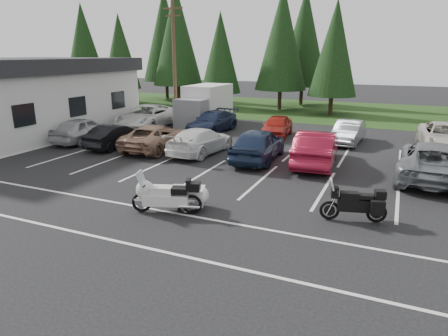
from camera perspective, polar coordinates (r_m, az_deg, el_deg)
ground at (r=16.24m, az=2.31°, el=-2.68°), size 120.00×120.00×0.00m
grass_strip at (r=39.08m, az=15.47°, el=7.83°), size 80.00×16.00×0.01m
lake_water at (r=69.54m, az=22.78°, el=10.55°), size 70.00×50.00×0.02m
building at (r=30.00m, az=-28.64°, el=8.85°), size 10.60×15.60×4.90m
utility_pole at (r=30.60m, az=-7.12°, el=14.98°), size 1.60×0.26×9.00m
box_truck at (r=30.31m, az=-3.12°, el=8.91°), size 2.40×5.60×2.90m
stall_markings at (r=18.03m, az=4.65°, el=-0.79°), size 32.00×16.00×0.01m
conifer_0 at (r=49.86m, az=-19.42°, el=16.37°), size 4.58×4.58×10.66m
conifer_1 at (r=44.98m, az=-14.64°, el=15.80°), size 3.96×3.96×9.22m
conifer_2 at (r=42.98m, az=-6.76°, el=18.28°), size 5.10×5.10×11.89m
conifer_3 at (r=39.18m, az=-0.51°, el=16.15°), size 3.87×3.87×9.02m
conifer_4 at (r=38.73m, az=8.28°, el=17.86°), size 4.80×4.80×11.17m
conifer_5 at (r=36.36m, az=15.54°, el=16.17°), size 4.14×4.14×9.63m
conifer_back_a at (r=48.65m, az=-8.43°, el=18.24°), size 5.28×5.28×12.30m
conifer_back_b at (r=42.94m, az=11.39°, el=17.85°), size 4.97×4.97×11.58m
car_near_0 at (r=25.86m, az=-19.52°, el=5.21°), size 2.15×4.58×1.51m
car_near_1 at (r=23.75m, az=-15.20°, el=4.44°), size 1.55×4.06×1.32m
car_near_2 at (r=22.75m, az=-9.68°, el=4.39°), size 2.64×5.17×1.40m
car_near_3 at (r=21.53m, az=-3.34°, el=3.91°), size 2.31×4.91×1.39m
car_near_4 at (r=20.12m, az=4.89°, el=3.41°), size 2.25×4.96×1.65m
car_near_5 at (r=19.72m, az=13.05°, el=2.82°), size 2.21×5.22×1.68m
car_near_6 at (r=19.18m, az=27.72°, el=0.92°), size 3.03×6.00×1.63m
car_far_0 at (r=29.47m, az=-10.92°, el=7.21°), size 3.28×6.18×1.65m
car_far_1 at (r=27.50m, az=-1.68°, el=6.62°), size 2.34×4.98×1.41m
car_far_2 at (r=26.06m, az=7.54°, el=5.93°), size 1.98×4.18×1.38m
car_far_3 at (r=25.10m, az=17.34°, el=4.91°), size 1.71×4.19×1.35m
car_far_4 at (r=25.24m, az=29.14°, el=3.86°), size 2.93×5.65×1.52m
touring_motorcycle at (r=13.52m, az=-8.27°, el=-3.47°), size 2.78×1.62×1.47m
cargo_trailer at (r=13.93m, az=-5.19°, el=-4.29°), size 1.88×1.43×0.77m
adventure_motorcycle at (r=13.41m, az=18.06°, el=-4.44°), size 2.44×1.36×1.41m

